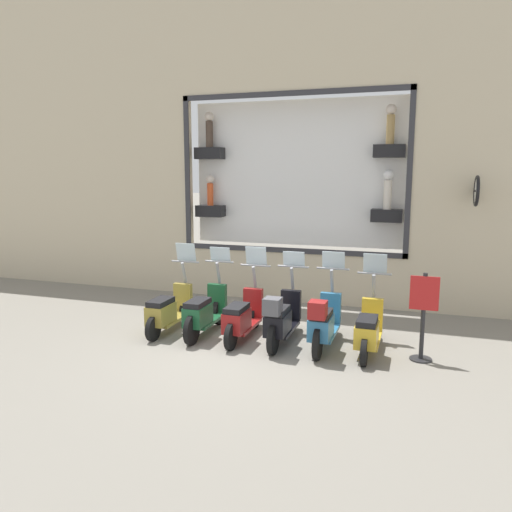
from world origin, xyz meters
TOP-DOWN VIEW (x-y plane):
  - ground_plane at (0.00, 0.00)m, footprint 120.00×120.00m
  - building_facade at (3.60, -0.00)m, footprint 1.23×36.00m
  - scooter_yellow_0 at (0.48, -2.13)m, footprint 1.79×0.61m
  - scooter_teal_1 at (0.43, -1.37)m, footprint 1.81×0.60m
  - scooter_black_2 at (0.43, -0.62)m, footprint 1.80×0.60m
  - scooter_red_3 at (0.48, 0.14)m, footprint 1.79×0.61m
  - scooter_green_4 at (0.49, 0.89)m, footprint 1.81×0.60m
  - scooter_olive_5 at (0.48, 1.64)m, footprint 1.79×0.60m
  - shop_sign_post at (0.45, -2.99)m, footprint 0.36×0.45m

SIDE VIEW (x-z plane):
  - ground_plane at x=0.00m, z-range 0.00..0.00m
  - scooter_yellow_0 at x=0.48m, z-range -0.38..1.21m
  - scooter_olive_5 at x=0.48m, z-range -0.39..1.22m
  - scooter_red_3 at x=0.48m, z-range -0.38..1.23m
  - scooter_green_4 at x=0.49m, z-range -0.34..1.22m
  - scooter_black_2 at x=0.43m, z-range -0.30..1.25m
  - scooter_teal_1 at x=0.43m, z-range -0.31..1.28m
  - shop_sign_post at x=0.45m, z-range 0.04..1.49m
  - building_facade at x=3.60m, z-range 0.06..7.83m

